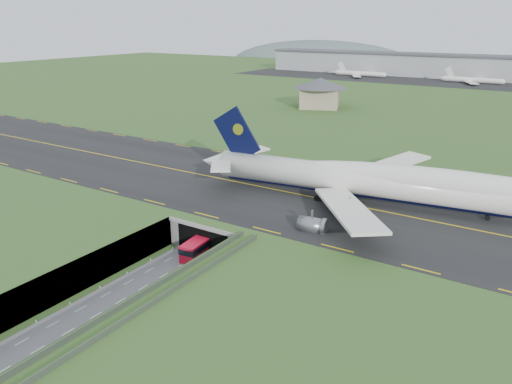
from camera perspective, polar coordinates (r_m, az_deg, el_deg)
The scene contains 10 objects.
ground at distance 92.31m, azimuth -9.22°, elevation -8.76°, with size 900.00×900.00×0.00m, color #3C5D25.
airfield_deck at distance 90.97m, azimuth -9.32°, elevation -7.09°, with size 800.00×800.00×6.00m, color gray.
trench_road at distance 87.59m, azimuth -12.52°, elevation -10.54°, with size 12.00×75.00×0.20m, color slate.
taxiway at distance 114.37m, azimuth 1.62°, elevation 0.36°, with size 800.00×44.00×0.18m, color black.
tunnel_portal at distance 102.61m, azimuth -3.12°, elevation -3.54°, with size 17.00×22.30×6.00m.
guideway at distance 71.17m, azimuth -13.10°, elevation -13.15°, with size 3.00×53.00×7.05m.
jumbo_jet at distance 105.83m, azimuth 14.82°, elevation 1.02°, with size 87.36×57.02×19.04m.
shuttle_tram at distance 95.61m, azimuth -6.61°, elevation -6.35°, with size 4.22×8.88×3.47m.
service_building at distance 226.00m, azimuth 7.33°, elevation 11.48°, with size 30.98×30.98×13.04m.
cargo_terminal at distance 364.73m, azimuth 24.48°, elevation 12.83°, with size 320.00×67.00×15.60m.
Camera 1 is at (55.89, -59.88, 42.57)m, focal length 35.00 mm.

